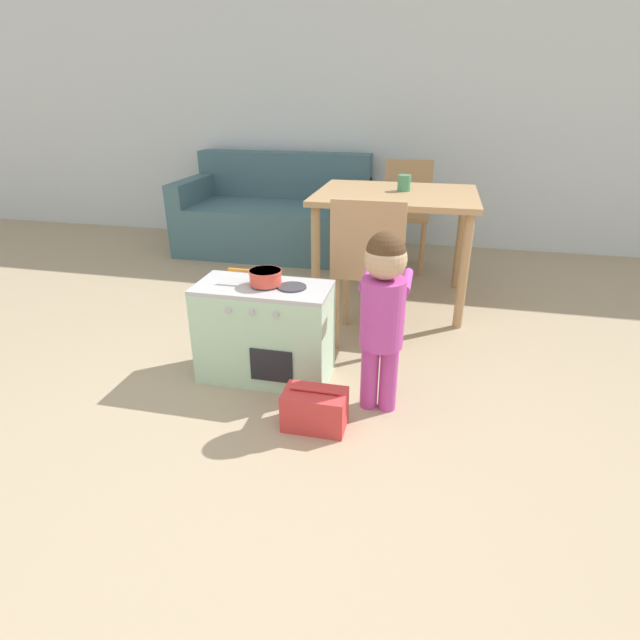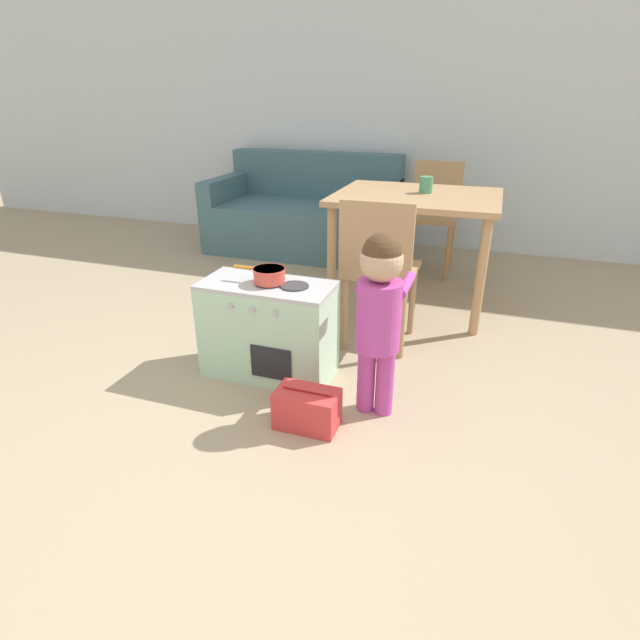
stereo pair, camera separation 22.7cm
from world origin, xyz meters
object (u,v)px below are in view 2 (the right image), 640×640
object	(u,v)px
dining_table	(416,210)
cup_on_table	(426,185)
play_kitchen	(269,329)
child_figure	(380,304)
couch	(306,216)
toy_basket	(307,409)
dining_chair_near	(379,269)
toy_pot	(269,274)
dining_chair_far	(433,213)

from	to	relation	value
dining_table	cup_on_table	size ratio (longest dim) A/B	10.05
play_kitchen	child_figure	size ratio (longest dim) A/B	0.78
cup_on_table	dining_table	bearing A→B (deg)	-127.48
child_figure	cup_on_table	bearing A→B (deg)	91.28
couch	toy_basket	bearing A→B (deg)	-69.28
child_figure	dining_chair_near	distance (m)	0.64
child_figure	toy_pot	bearing A→B (deg)	164.99
child_figure	dining_chair_near	xyz separation A→B (m)	(-0.14, 0.62, -0.06)
dining_chair_near	toy_basket	bearing A→B (deg)	-97.02
couch	play_kitchen	bearing A→B (deg)	-73.99
couch	cup_on_table	xyz separation A→B (m)	(1.18, -0.96, 0.49)
play_kitchen	dining_chair_near	distance (m)	0.68
child_figure	toy_basket	xyz separation A→B (m)	(-0.25, -0.21, -0.43)
child_figure	cup_on_table	size ratio (longest dim) A/B	8.13
toy_basket	dining_chair_near	size ratio (longest dim) A/B	0.32
dining_table	cup_on_table	world-z (taller)	cup_on_table
child_figure	cup_on_table	distance (m)	1.40
dining_chair_far	toy_pot	bearing A→B (deg)	75.02
couch	dining_chair_far	bearing A→B (deg)	-11.82
toy_basket	dining_table	bearing A→B (deg)	83.51
child_figure	toy_basket	size ratio (longest dim) A/B	3.07
dining_chair_near	dining_chair_far	world-z (taller)	same
cup_on_table	toy_pot	bearing A→B (deg)	-113.81
toy_basket	play_kitchen	bearing A→B (deg)	132.91
toy_basket	dining_chair_far	bearing A→B (deg)	85.14
play_kitchen	dining_chair_near	xyz separation A→B (m)	(0.44, 0.47, 0.21)
toy_basket	dining_chair_near	xyz separation A→B (m)	(0.10, 0.83, 0.37)
play_kitchen	toy_pot	distance (m)	0.29
play_kitchen	toy_basket	world-z (taller)	play_kitchen
dining_chair_far	couch	distance (m)	1.19
child_figure	couch	xyz separation A→B (m)	(-1.21, 2.33, -0.22)
dining_chair_near	cup_on_table	size ratio (longest dim) A/B	8.30
dining_chair_far	cup_on_table	bearing A→B (deg)	91.51
dining_chair_far	dining_table	bearing A→B (deg)	88.38
child_figure	cup_on_table	xyz separation A→B (m)	(-0.03, 1.37, 0.27)
toy_pot	dining_chair_near	size ratio (longest dim) A/B	0.31
dining_chair_far	play_kitchen	bearing A→B (deg)	74.67
dining_table	play_kitchen	bearing A→B (deg)	-113.63
toy_basket	cup_on_table	xyz separation A→B (m)	(0.21, 1.58, 0.70)
toy_basket	child_figure	bearing A→B (deg)	40.52
child_figure	dining_chair_near	bearing A→B (deg)	102.91
cup_on_table	dining_chair_near	bearing A→B (deg)	-98.53
dining_table	dining_chair_far	distance (m)	0.79
play_kitchen	couch	xyz separation A→B (m)	(-0.63, 2.18, 0.05)
dining_chair_near	play_kitchen	bearing A→B (deg)	-132.97
toy_pot	toy_basket	xyz separation A→B (m)	(0.32, -0.36, -0.45)
dining_chair_far	child_figure	bearing A→B (deg)	91.36
toy_basket	couch	size ratio (longest dim) A/B	0.17
child_figure	couch	size ratio (longest dim) A/B	0.51
play_kitchen	dining_chair_far	distance (m)	2.02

